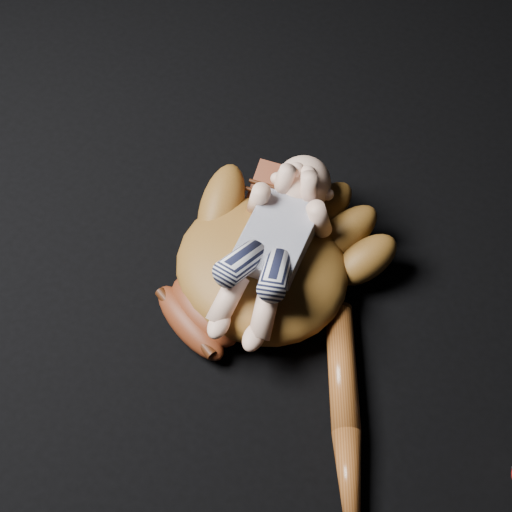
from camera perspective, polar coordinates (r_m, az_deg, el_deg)
name	(u,v)px	position (r m, az deg, el deg)	size (l,w,h in m)	color
baseball_glove	(262,263)	(1.32, 0.41, -0.51)	(0.38, 0.44, 0.14)	brown
newborn_baby	(270,247)	(1.27, 1.05, 0.65)	(0.17, 0.37, 0.15)	beige
baseball_bat	(348,450)	(1.22, 6.67, -13.84)	(0.05, 0.49, 0.05)	brown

